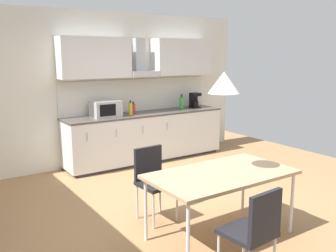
{
  "coord_description": "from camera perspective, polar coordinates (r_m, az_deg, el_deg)",
  "views": [
    {
      "loc": [
        -2.43,
        -3.59,
        1.97
      ],
      "look_at": [
        0.36,
        0.55,
        1.0
      ],
      "focal_mm": 40.0,
      "sensor_mm": 36.0,
      "label": 1
    }
  ],
  "objects": [
    {
      "name": "ground_plane",
      "position": [
        4.77,
        0.13,
        -13.54
      ],
      "size": [
        8.19,
        7.75,
        0.02
      ],
      "primitive_type": "cube",
      "color": "#9E754C"
    },
    {
      "name": "dining_table",
      "position": [
        4.05,
        8.12,
        -7.63
      ],
      "size": [
        1.56,
        0.86,
        0.73
      ],
      "color": "tan",
      "rests_on": "ground_plane"
    },
    {
      "name": "pendant_lamp",
      "position": [
        3.85,
        8.52,
        6.57
      ],
      "size": [
        0.32,
        0.32,
        0.22
      ],
      "primitive_type": "cone",
      "color": "silver"
    },
    {
      "name": "coffee_maker",
      "position": [
        7.52,
        4.04,
        3.93
      ],
      "size": [
        0.18,
        0.19,
        0.3
      ],
      "color": "black",
      "rests_on": "kitchen_counter"
    },
    {
      "name": "chair_far_left",
      "position": [
        4.51,
        -2.32,
        -7.59
      ],
      "size": [
        0.42,
        0.42,
        0.87
      ],
      "color": "black",
      "rests_on": "ground_plane"
    },
    {
      "name": "microwave",
      "position": [
        6.5,
        -9.46,
        2.6
      ],
      "size": [
        0.48,
        0.35,
        0.28
      ],
      "color": "#ADADB2",
      "rests_on": "kitchen_counter"
    },
    {
      "name": "wall_back",
      "position": [
        6.71,
        -12.61,
        5.4
      ],
      "size": [
        6.55,
        0.1,
        2.69
      ],
      "primitive_type": "cube",
      "color": "silver",
      "rests_on": "ground_plane"
    },
    {
      "name": "backsplash_tile",
      "position": [
        7.11,
        -4.65,
        4.72
      ],
      "size": [
        3.07,
        0.02,
        0.6
      ],
      "primitive_type": "cube",
      "color": "silver",
      "rests_on": "kitchen_counter"
    },
    {
      "name": "bottle_green",
      "position": [
        7.33,
        2.06,
        3.56
      ],
      "size": [
        0.08,
        0.08,
        0.29
      ],
      "color": "green",
      "rests_on": "kitchen_counter"
    },
    {
      "name": "kitchen_counter",
      "position": [
        6.97,
        -3.33,
        -1.59
      ],
      "size": [
        3.09,
        0.66,
        0.9
      ],
      "color": "#333333",
      "rests_on": "ground_plane"
    },
    {
      "name": "bottle_yellow",
      "position": [
        6.68,
        -5.73,
        2.67
      ],
      "size": [
        0.07,
        0.07,
        0.26
      ],
      "color": "yellow",
      "rests_on": "kitchen_counter"
    },
    {
      "name": "upper_wall_cabinets",
      "position": [
        6.93,
        -4.1,
        10.32
      ],
      "size": [
        3.07,
        0.4,
        0.69
      ],
      "color": "silver"
    },
    {
      "name": "bottle_red",
      "position": [
        6.79,
        -5.33,
        2.67
      ],
      "size": [
        0.08,
        0.08,
        0.22
      ],
      "color": "red",
      "rests_on": "kitchen_counter"
    },
    {
      "name": "chair_near_left",
      "position": [
        3.35,
        13.11,
        -14.76
      ],
      "size": [
        0.43,
        0.43,
        0.87
      ],
      "color": "black",
      "rests_on": "ground_plane"
    }
  ]
}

